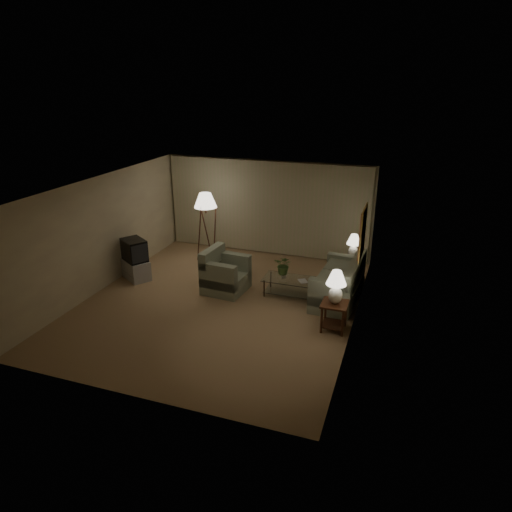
# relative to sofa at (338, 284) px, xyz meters

# --- Properties ---
(ground) EXTENTS (7.00, 7.00, 0.00)m
(ground) POSITION_rel_sofa_xyz_m (-2.50, -0.99, -0.40)
(ground) COLOR #A27A59
(ground) RESTS_ON ground
(room_shell) EXTENTS (6.04, 7.02, 2.72)m
(room_shell) POSITION_rel_sofa_xyz_m (-2.48, 0.52, 1.35)
(room_shell) COLOR beige
(room_shell) RESTS_ON ground
(sofa) EXTENTS (1.93, 1.14, 0.80)m
(sofa) POSITION_rel_sofa_xyz_m (0.00, 0.00, 0.00)
(sofa) COLOR gray
(sofa) RESTS_ON ground
(armchair) EXTENTS (1.13, 1.09, 0.82)m
(armchair) POSITION_rel_sofa_xyz_m (-2.62, -0.36, 0.01)
(armchair) COLOR gray
(armchair) RESTS_ON ground
(side_table_near) EXTENTS (0.52, 0.52, 0.60)m
(side_table_near) POSITION_rel_sofa_xyz_m (0.15, -1.35, 0.01)
(side_table_near) COLOR #34180E
(side_table_near) RESTS_ON ground
(side_table_far) EXTENTS (0.53, 0.45, 0.60)m
(side_table_far) POSITION_rel_sofa_xyz_m (0.15, 1.25, 0.00)
(side_table_far) COLOR #34180E
(side_table_far) RESTS_ON ground
(table_lamp_near) EXTENTS (0.41, 0.41, 0.70)m
(table_lamp_near) POSITION_rel_sofa_xyz_m (0.15, -1.35, 0.61)
(table_lamp_near) COLOR silver
(table_lamp_near) RESTS_ON side_table_near
(table_lamp_far) EXTENTS (0.36, 0.36, 0.61)m
(table_lamp_far) POSITION_rel_sofa_xyz_m (0.15, 1.25, 0.56)
(table_lamp_far) COLOR silver
(table_lamp_far) RESTS_ON side_table_far
(coffee_table) EXTENTS (1.23, 0.67, 0.41)m
(coffee_table) POSITION_rel_sofa_xyz_m (-1.11, -0.10, -0.12)
(coffee_table) COLOR silver
(coffee_table) RESTS_ON ground
(tv_cabinet) EXTENTS (1.20, 1.18, 0.50)m
(tv_cabinet) POSITION_rel_sofa_xyz_m (-5.05, -0.44, -0.15)
(tv_cabinet) COLOR #9C9C9F
(tv_cabinet) RESTS_ON ground
(crt_tv) EXTENTS (1.06, 1.05, 0.55)m
(crt_tv) POSITION_rel_sofa_xyz_m (-5.05, -0.44, 0.37)
(crt_tv) COLOR black
(crt_tv) RESTS_ON tv_cabinet
(floor_lamp) EXTENTS (0.62, 0.62, 1.91)m
(floor_lamp) POSITION_rel_sofa_xyz_m (-3.88, 1.35, 0.60)
(floor_lamp) COLOR #34180E
(floor_lamp) RESTS_ON ground
(ottoman) EXTENTS (0.85, 0.85, 0.43)m
(ottoman) POSITION_rel_sofa_xyz_m (-2.99, 0.78, -0.19)
(ottoman) COLOR #A94E39
(ottoman) RESTS_ON ground
(vase) EXTENTS (0.15, 0.15, 0.15)m
(vase) POSITION_rel_sofa_xyz_m (-1.26, -0.10, 0.09)
(vase) COLOR silver
(vase) RESTS_ON coffee_table
(flowers) EXTENTS (0.46, 0.41, 0.46)m
(flowers) POSITION_rel_sofa_xyz_m (-1.26, -0.10, 0.40)
(flowers) COLOR #45692E
(flowers) RESTS_ON vase
(book) EXTENTS (0.29, 0.31, 0.02)m
(book) POSITION_rel_sofa_xyz_m (-0.86, -0.20, 0.02)
(book) COLOR olive
(book) RESTS_ON coffee_table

